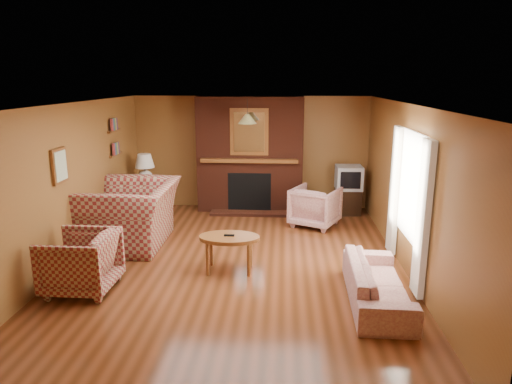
# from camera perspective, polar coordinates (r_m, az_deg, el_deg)

# --- Properties ---
(floor) EXTENTS (6.50, 6.50, 0.00)m
(floor) POSITION_cam_1_polar(r_m,az_deg,el_deg) (7.06, -2.50, -8.93)
(floor) COLOR #4B2510
(floor) RESTS_ON ground
(ceiling) EXTENTS (6.50, 6.50, 0.00)m
(ceiling) POSITION_cam_1_polar(r_m,az_deg,el_deg) (6.52, -2.73, 10.91)
(ceiling) COLOR white
(ceiling) RESTS_ON wall_back
(wall_back) EXTENTS (6.50, 0.00, 6.50)m
(wall_back) POSITION_cam_1_polar(r_m,az_deg,el_deg) (9.87, -0.63, 4.95)
(wall_back) COLOR brown
(wall_back) RESTS_ON floor
(wall_front) EXTENTS (6.50, 0.00, 6.50)m
(wall_front) POSITION_cam_1_polar(r_m,az_deg,el_deg) (3.64, -8.08, -11.33)
(wall_front) COLOR brown
(wall_front) RESTS_ON floor
(wall_left) EXTENTS (0.00, 6.50, 6.50)m
(wall_left) POSITION_cam_1_polar(r_m,az_deg,el_deg) (7.38, -22.30, 0.81)
(wall_left) COLOR brown
(wall_left) RESTS_ON floor
(wall_right) EXTENTS (0.00, 6.50, 6.50)m
(wall_right) POSITION_cam_1_polar(r_m,az_deg,el_deg) (6.89, 18.54, 0.26)
(wall_right) COLOR brown
(wall_right) RESTS_ON floor
(fireplace) EXTENTS (2.20, 0.82, 2.40)m
(fireplace) POSITION_cam_1_polar(r_m,az_deg,el_deg) (9.61, -0.74, 4.60)
(fireplace) COLOR #471B0F
(fireplace) RESTS_ON floor
(window_right) EXTENTS (0.10, 1.85, 2.00)m
(window_right) POSITION_cam_1_polar(r_m,az_deg,el_deg) (6.71, 18.52, -0.74)
(window_right) COLOR beige
(window_right) RESTS_ON wall_right
(bookshelf) EXTENTS (0.09, 0.55, 0.71)m
(bookshelf) POSITION_cam_1_polar(r_m,az_deg,el_deg) (9.00, -17.08, 6.47)
(bookshelf) COLOR brown
(bookshelf) RESTS_ON wall_left
(botanical_print) EXTENTS (0.05, 0.40, 0.50)m
(botanical_print) POSITION_cam_1_polar(r_m,az_deg,el_deg) (7.04, -23.35, 3.03)
(botanical_print) COLOR brown
(botanical_print) RESTS_ON wall_left
(pendant_light) EXTENTS (0.36, 0.36, 0.48)m
(pendant_light) POSITION_cam_1_polar(r_m,az_deg,el_deg) (8.83, -1.09, 9.12)
(pendant_light) COLOR black
(pendant_light) RESTS_ON ceiling
(plaid_loveseat) EXTENTS (1.43, 1.64, 1.06)m
(plaid_loveseat) POSITION_cam_1_polar(r_m,az_deg,el_deg) (7.97, -15.34, -2.71)
(plaid_loveseat) COLOR maroon
(plaid_loveseat) RESTS_ON floor
(plaid_armchair) EXTENTS (0.89, 0.87, 0.80)m
(plaid_armchair) POSITION_cam_1_polar(r_m,az_deg,el_deg) (6.50, -21.07, -8.18)
(plaid_armchair) COLOR maroon
(plaid_armchair) RESTS_ON floor
(floral_sofa) EXTENTS (0.74, 1.78, 0.51)m
(floral_sofa) POSITION_cam_1_polar(r_m,az_deg,el_deg) (6.03, 14.91, -10.90)
(floral_sofa) COLOR #C7B09A
(floral_sofa) RESTS_ON floor
(floral_armchair) EXTENTS (1.09, 1.10, 0.75)m
(floral_armchair) POSITION_cam_1_polar(r_m,az_deg,el_deg) (8.78, 7.42, -1.81)
(floral_armchair) COLOR #C7B09A
(floral_armchair) RESTS_ON floor
(coffee_table) EXTENTS (0.88, 0.55, 0.56)m
(coffee_table) POSITION_cam_1_polar(r_m,az_deg,el_deg) (6.65, -3.36, -6.06)
(coffee_table) COLOR brown
(coffee_table) RESTS_ON floor
(side_table) EXTENTS (0.50, 0.50, 0.63)m
(side_table) POSITION_cam_1_polar(r_m,az_deg,el_deg) (9.66, -13.49, -1.01)
(side_table) COLOR brown
(side_table) RESTS_ON floor
(table_lamp) EXTENTS (0.39, 0.39, 0.65)m
(table_lamp) POSITION_cam_1_polar(r_m,az_deg,el_deg) (9.51, -13.72, 2.93)
(table_lamp) COLOR silver
(table_lamp) RESTS_ON side_table
(tv_stand) EXTENTS (0.52, 0.48, 0.53)m
(tv_stand) POSITION_cam_1_polar(r_m,az_deg,el_deg) (9.69, 11.38, -1.15)
(tv_stand) COLOR black
(tv_stand) RESTS_ON floor
(crt_tv) EXTENTS (0.53, 0.53, 0.48)m
(crt_tv) POSITION_cam_1_polar(r_m,az_deg,el_deg) (9.57, 11.53, 1.77)
(crt_tv) COLOR #AFB1B7
(crt_tv) RESTS_ON tv_stand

